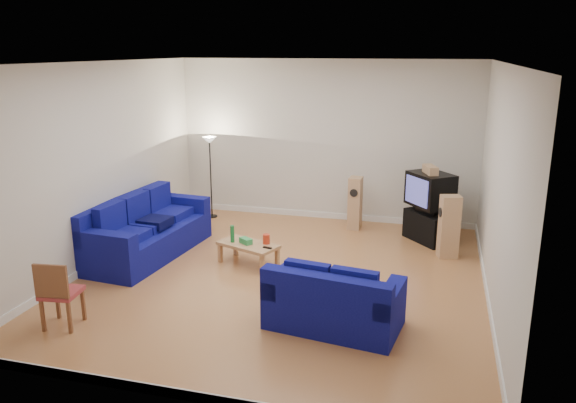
% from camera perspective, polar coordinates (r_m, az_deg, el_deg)
% --- Properties ---
extents(room, '(6.01, 6.51, 3.21)m').
position_cam_1_polar(room, '(8.19, -0.74, 2.28)').
color(room, '#9A5A2F').
rests_on(room, ground).
extents(sofa_three_seat, '(1.30, 2.60, 0.97)m').
position_cam_1_polar(sofa_three_seat, '(9.80, -14.45, -3.20)').
color(sofa_three_seat, '#07085D').
rests_on(sofa_three_seat, ground).
extents(sofa_loveseat, '(1.73, 1.12, 0.81)m').
position_cam_1_polar(sofa_loveseat, '(7.11, 4.58, -10.44)').
color(sofa_loveseat, '#07085D').
rests_on(sofa_loveseat, ground).
extents(coffee_table, '(1.08, 0.80, 0.35)m').
position_cam_1_polar(coffee_table, '(9.09, -4.06, -4.58)').
color(coffee_table, tan).
rests_on(coffee_table, ground).
extents(bottle, '(0.08, 0.08, 0.28)m').
position_cam_1_polar(bottle, '(9.12, -5.68, -3.29)').
color(bottle, '#197233').
rests_on(bottle, coffee_table).
extents(tissue_box, '(0.25, 0.22, 0.09)m').
position_cam_1_polar(tissue_box, '(9.06, -4.30, -4.01)').
color(tissue_box, green).
rests_on(tissue_box, coffee_table).
extents(red_canister, '(0.14, 0.14, 0.16)m').
position_cam_1_polar(red_canister, '(9.03, -2.22, -3.83)').
color(red_canister, red).
rests_on(red_canister, coffee_table).
extents(remote, '(0.15, 0.08, 0.02)m').
position_cam_1_polar(remote, '(8.85, -2.11, -4.71)').
color(remote, black).
rests_on(remote, coffee_table).
extents(tv_stand, '(0.95, 0.99, 0.54)m').
position_cam_1_polar(tv_stand, '(10.48, 14.10, -2.49)').
color(tv_stand, black).
rests_on(tv_stand, ground).
extents(av_receiver, '(0.58, 0.57, 0.11)m').
position_cam_1_polar(av_receiver, '(10.41, 14.37, -0.77)').
color(av_receiver, black).
rests_on(av_receiver, tv_stand).
extents(television, '(0.94, 0.97, 0.60)m').
position_cam_1_polar(television, '(10.34, 14.24, 1.17)').
color(television, black).
rests_on(television, av_receiver).
extents(centre_speaker, '(0.30, 0.44, 0.14)m').
position_cam_1_polar(centre_speaker, '(10.21, 14.26, 3.15)').
color(centre_speaker, tan).
rests_on(centre_speaker, television).
extents(speaker_left, '(0.25, 0.33, 1.02)m').
position_cam_1_polar(speaker_left, '(10.87, 6.83, -0.17)').
color(speaker_left, tan).
rests_on(speaker_left, ground).
extents(speaker_right, '(0.37, 0.32, 1.06)m').
position_cam_1_polar(speaker_right, '(9.68, 16.03, -2.47)').
color(speaker_right, tan).
rests_on(speaker_right, ground).
extents(floor_lamp, '(0.29, 0.29, 1.68)m').
position_cam_1_polar(floor_lamp, '(11.47, -7.95, 5.08)').
color(floor_lamp, black).
rests_on(floor_lamp, ground).
extents(dining_chair, '(0.48, 0.48, 0.90)m').
position_cam_1_polar(dining_chair, '(7.55, -22.32, -8.42)').
color(dining_chair, brown).
rests_on(dining_chair, ground).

